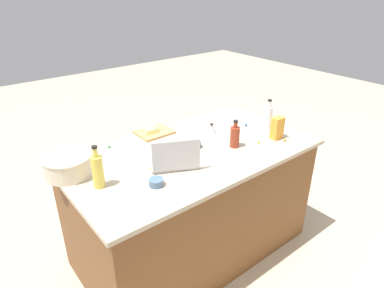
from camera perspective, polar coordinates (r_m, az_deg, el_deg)
The scene contains 19 objects.
ground_plane at distance 2.93m, azimuth 0.00°, elevation -16.89°, with size 12.00×12.00×0.00m, color #B7A88E.
island_counter at distance 2.64m, azimuth 0.00°, elevation -9.74°, with size 1.79×0.98×0.90m.
laptop at distance 2.19m, azimuth -2.98°, elevation -2.69°, with size 0.38×0.34×0.22m.
mixing_bowl_large at distance 2.23m, azimuth -20.15°, elevation -3.24°, with size 0.30×0.30×0.13m.
bottle_soy at distance 2.45m, azimuth 7.21°, elevation 1.29°, with size 0.07×0.07×0.20m.
bottle_vinegar at distance 2.80m, azimuth 12.68°, elevation 4.51°, with size 0.07×0.07×0.24m.
bottle_oil at distance 2.03m, azimuth -15.58°, elevation -4.33°, with size 0.07×0.07×0.26m.
cutting_board at distance 2.68m, azimuth -6.38°, elevation 1.99°, with size 0.27×0.22×0.02m, color tan.
butter_stick_left at distance 2.68m, azimuth -7.22°, elevation 2.50°, with size 0.11×0.04×0.04m, color #F4E58C.
butter_stick_right at distance 2.64m, azimuth -6.77°, elevation 2.17°, with size 0.11×0.04×0.04m, color #F4E58C.
ramekin_small at distance 2.02m, azimuth -6.02°, elevation -6.41°, with size 0.09×0.09×0.04m, color slate.
ramekin_medium at distance 2.45m, azimuth 0.63°, elevation -0.08°, with size 0.08×0.08×0.04m, color slate.
kitchen_timer at distance 2.67m, azimuth 3.31°, elevation 2.61°, with size 0.07×0.07×0.08m.
candy_bag at distance 2.63m, azimuth 14.13°, elevation 2.62°, with size 0.09×0.06×0.17m, color gold.
candy_0 at distance 2.83m, azimuth 9.08°, elevation 3.18°, with size 0.02×0.02×0.02m, color blue.
candy_1 at distance 2.19m, azimuth -6.90°, elevation -4.07°, with size 0.02×0.02×0.02m, color yellow.
candy_2 at distance 2.51m, azimuth -13.75°, elevation -0.43°, with size 0.02×0.02×0.02m, color green.
candy_3 at distance 2.55m, azimuth 11.16°, elevation 0.26°, with size 0.02×0.02×0.02m, color yellow.
candy_4 at distance 2.63m, azimuth 15.35°, elevation 0.63°, with size 0.02×0.02×0.02m, color orange.
Camera 1 is at (1.33, 1.67, 2.01)m, focal length 31.74 mm.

